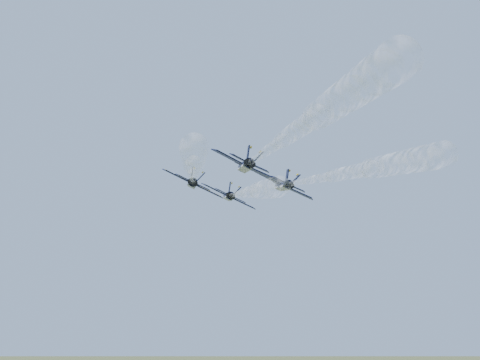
% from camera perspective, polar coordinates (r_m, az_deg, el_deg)
% --- Properties ---
extents(jet_lead, '(10.82, 16.06, 5.60)m').
position_cam_1_polar(jet_lead, '(125.96, -1.11, -1.56)').
color(jet_lead, black).
extents(jet_left, '(10.82, 16.06, 5.60)m').
position_cam_1_polar(jet_left, '(113.16, -4.51, -0.35)').
color(jet_left, black).
extents(jet_right, '(10.82, 16.06, 5.60)m').
position_cam_1_polar(jet_right, '(114.98, 4.11, -0.54)').
color(jet_right, black).
extents(jet_slot, '(10.82, 16.06, 5.60)m').
position_cam_1_polar(jet_slot, '(98.57, 0.53, 1.33)').
color(jet_slot, black).
extents(smoke_trail_lead, '(26.83, 62.79, 2.67)m').
position_cam_1_polar(smoke_trail_lead, '(77.09, 2.63, 5.13)').
color(smoke_trail_lead, white).
extents(smoke_trail_left, '(26.83, 62.79, 2.67)m').
position_cam_1_polar(smoke_trail_left, '(64.41, -2.64, 8.60)').
color(smoke_trail_left, white).
extents(smoke_trail_right, '(26.83, 62.79, 2.67)m').
position_cam_1_polar(smoke_trail_right, '(67.65, 12.23, 7.85)').
color(smoke_trail_right, white).
extents(smoke_trail_slot, '(26.83, 62.79, 2.67)m').
position_cam_1_polar(smoke_trail_slot, '(51.40, 7.92, 14.20)').
color(smoke_trail_slot, white).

